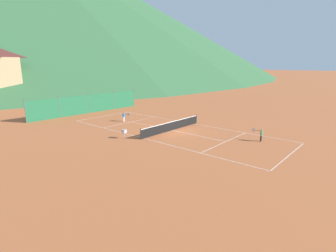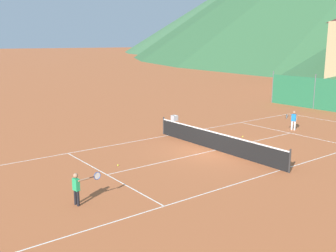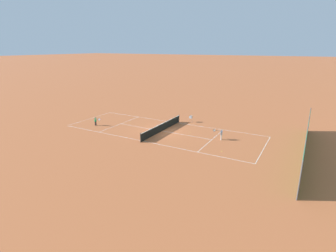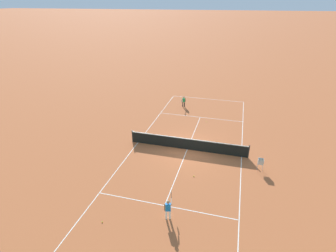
{
  "view_description": "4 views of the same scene",
  "coord_description": "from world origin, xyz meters",
  "px_view_note": "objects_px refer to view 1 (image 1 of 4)",
  "views": [
    {
      "loc": [
        -20.71,
        -17.29,
        6.88
      ],
      "look_at": [
        -1.97,
        -1.16,
        1.01
      ],
      "focal_mm": 28.0,
      "sensor_mm": 36.0,
      "label": 1
    },
    {
      "loc": [
        14.25,
        -13.94,
        5.58
      ],
      "look_at": [
        -0.88,
        -2.45,
        1.46
      ],
      "focal_mm": 42.0,
      "sensor_mm": 36.0,
      "label": 2
    },
    {
      "loc": [
        26.19,
        15.44,
        9.85
      ],
      "look_at": [
        0.68,
        1.21,
        0.99
      ],
      "focal_mm": 28.0,
      "sensor_mm": 36.0,
      "label": 3
    },
    {
      "loc": [
        -3.19,
        17.32,
        10.52
      ],
      "look_at": [
        1.81,
        -0.93,
        1.36
      ],
      "focal_mm": 28.0,
      "sensor_mm": 36.0,
      "label": 4
    }
  ],
  "objects_px": {
    "tennis_net": "(172,126)",
    "tennis_ball_far_corner": "(212,141)",
    "tennis_ball_alley_left": "(143,127)",
    "tennis_ball_by_net_right": "(137,116)",
    "ball_hopper": "(124,132)",
    "player_far_baseline": "(261,134)",
    "player_far_service": "(124,116)"
  },
  "relations": [
    {
      "from": "player_far_baseline",
      "to": "tennis_ball_alley_left",
      "type": "bearing_deg",
      "value": 105.41
    },
    {
      "from": "player_far_baseline",
      "to": "tennis_ball_alley_left",
      "type": "height_order",
      "value": "player_far_baseline"
    },
    {
      "from": "player_far_baseline",
      "to": "tennis_ball_by_net_right",
      "type": "bearing_deg",
      "value": 87.94
    },
    {
      "from": "tennis_net",
      "to": "ball_hopper",
      "type": "distance_m",
      "value": 5.49
    },
    {
      "from": "tennis_net",
      "to": "player_far_baseline",
      "type": "height_order",
      "value": "player_far_baseline"
    },
    {
      "from": "player_far_baseline",
      "to": "tennis_ball_far_corner",
      "type": "distance_m",
      "value": 4.48
    },
    {
      "from": "player_far_service",
      "to": "ball_hopper",
      "type": "distance_m",
      "value": 7.59
    },
    {
      "from": "tennis_net",
      "to": "tennis_ball_far_corner",
      "type": "xyz_separation_m",
      "value": [
        -0.77,
        -5.41,
        -0.47
      ]
    },
    {
      "from": "tennis_net",
      "to": "tennis_ball_by_net_right",
      "type": "bearing_deg",
      "value": 71.57
    },
    {
      "from": "tennis_ball_alley_left",
      "to": "tennis_ball_far_corner",
      "type": "xyz_separation_m",
      "value": [
        0.34,
        -8.71,
        0.0
      ]
    },
    {
      "from": "tennis_net",
      "to": "tennis_ball_by_net_right",
      "type": "xyz_separation_m",
      "value": [
        2.82,
        8.46,
        -0.47
      ]
    },
    {
      "from": "tennis_net",
      "to": "tennis_ball_far_corner",
      "type": "height_order",
      "value": "tennis_net"
    },
    {
      "from": "tennis_net",
      "to": "tennis_ball_far_corner",
      "type": "relative_size",
      "value": 139.09
    },
    {
      "from": "tennis_ball_far_corner",
      "to": "ball_hopper",
      "type": "height_order",
      "value": "ball_hopper"
    },
    {
      "from": "player_far_service",
      "to": "tennis_ball_by_net_right",
      "type": "xyz_separation_m",
      "value": [
        3.26,
        1.21,
        -0.69
      ]
    },
    {
      "from": "tennis_ball_by_net_right",
      "to": "player_far_service",
      "type": "bearing_deg",
      "value": -159.68
    },
    {
      "from": "tennis_net",
      "to": "tennis_ball_alley_left",
      "type": "xyz_separation_m",
      "value": [
        -1.11,
        3.3,
        -0.47
      ]
    },
    {
      "from": "tennis_ball_alley_left",
      "to": "tennis_ball_far_corner",
      "type": "distance_m",
      "value": 8.71
    },
    {
      "from": "player_far_baseline",
      "to": "tennis_ball_alley_left",
      "type": "distance_m",
      "value": 12.46
    },
    {
      "from": "player_far_baseline",
      "to": "ball_hopper",
      "type": "height_order",
      "value": "player_far_baseline"
    },
    {
      "from": "tennis_ball_alley_left",
      "to": "player_far_baseline",
      "type": "bearing_deg",
      "value": -74.59
    },
    {
      "from": "tennis_ball_far_corner",
      "to": "tennis_ball_alley_left",
      "type": "bearing_deg",
      "value": 92.22
    },
    {
      "from": "tennis_ball_by_net_right",
      "to": "tennis_ball_far_corner",
      "type": "relative_size",
      "value": 1.0
    },
    {
      "from": "tennis_ball_by_net_right",
      "to": "ball_hopper",
      "type": "xyz_separation_m",
      "value": [
        -8.12,
        -7.03,
        0.63
      ]
    },
    {
      "from": "tennis_ball_alley_left",
      "to": "player_far_service",
      "type": "bearing_deg",
      "value": 80.38
    },
    {
      "from": "tennis_ball_alley_left",
      "to": "tennis_ball_by_net_right",
      "type": "height_order",
      "value": "same"
    },
    {
      "from": "player_far_service",
      "to": "player_far_baseline",
      "type": "bearing_deg",
      "value": -80.61
    },
    {
      "from": "player_far_baseline",
      "to": "tennis_ball_far_corner",
      "type": "xyz_separation_m",
      "value": [
        -2.97,
        3.29,
        -0.65
      ]
    },
    {
      "from": "player_far_baseline",
      "to": "ball_hopper",
      "type": "xyz_separation_m",
      "value": [
        -7.5,
        10.12,
        -0.03
      ]
    },
    {
      "from": "player_far_service",
      "to": "tennis_ball_far_corner",
      "type": "bearing_deg",
      "value": -91.5
    },
    {
      "from": "tennis_ball_alley_left",
      "to": "ball_hopper",
      "type": "relative_size",
      "value": 0.07
    },
    {
      "from": "tennis_net",
      "to": "player_far_baseline",
      "type": "bearing_deg",
      "value": -75.82
    }
  ]
}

